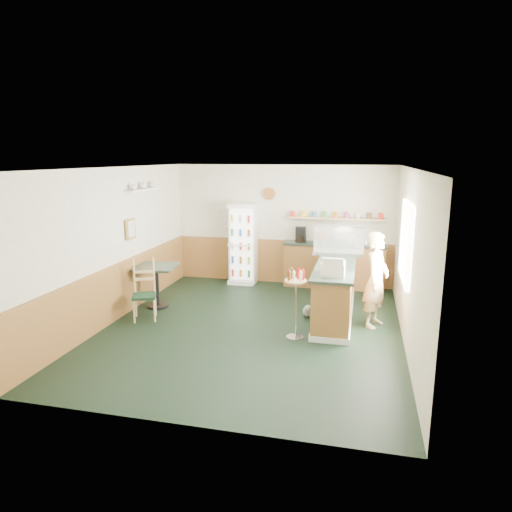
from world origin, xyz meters
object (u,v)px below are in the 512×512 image
(cash_register, at_px, (333,269))
(condiment_stand, at_px, (296,295))
(cafe_table, at_px, (156,278))
(shopkeeper, at_px, (376,280))
(display_case, at_px, (339,240))
(drinks_fridge, at_px, (243,244))
(cafe_chair, at_px, (146,287))

(cash_register, xyz_separation_m, condiment_stand, (-0.56, -0.29, -0.39))
(cafe_table, bearing_deg, shopkeeper, -1.22)
(display_case, height_order, condiment_stand, display_case)
(cafe_table, bearing_deg, cash_register, -10.70)
(drinks_fridge, distance_m, cafe_table, 2.42)
(shopkeeper, distance_m, condiment_stand, 1.52)
(drinks_fridge, height_order, display_case, drinks_fridge)
(cafe_chair, bearing_deg, condiment_stand, -29.65)
(display_case, xyz_separation_m, condiment_stand, (-0.56, -1.95, -0.55))
(shopkeeper, xyz_separation_m, condiment_stand, (-1.26, -0.85, -0.09))
(cafe_chair, bearing_deg, shopkeeper, -15.52)
(drinks_fridge, relative_size, display_case, 1.90)
(display_case, bearing_deg, shopkeeper, -57.49)
(cash_register, bearing_deg, condiment_stand, -151.95)
(drinks_fridge, distance_m, condiment_stand, 3.45)
(cafe_chair, bearing_deg, display_case, 3.13)
(display_case, height_order, cafe_table, display_case)
(cash_register, bearing_deg, cafe_chair, 179.75)
(cafe_table, xyz_separation_m, cafe_chair, (0.09, -0.61, -0.01))
(cafe_table, distance_m, cafe_chair, 0.61)
(display_case, distance_m, cash_register, 1.66)
(display_case, relative_size, shopkeeper, 0.59)
(condiment_stand, xyz_separation_m, cafe_table, (-2.84, 0.93, -0.15))
(display_case, distance_m, condiment_stand, 2.10)
(display_case, height_order, cafe_chair, display_case)
(drinks_fridge, xyz_separation_m, shopkeeper, (2.92, -2.17, -0.09))
(cafe_table, relative_size, cafe_chair, 0.75)
(display_case, xyz_separation_m, cash_register, (-0.00, -1.65, -0.17))
(cafe_table, bearing_deg, drinks_fridge, 60.40)
(condiment_stand, bearing_deg, shopkeeper, 34.00)
(drinks_fridge, height_order, cafe_table, drinks_fridge)
(condiment_stand, xyz_separation_m, cafe_chair, (-2.76, 0.33, -0.15))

